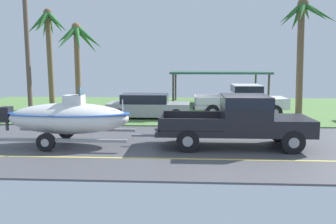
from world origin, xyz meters
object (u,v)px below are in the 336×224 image
(palm_tree_near_right, at_px, (48,33))
(parked_sedan_near, at_px, (148,107))
(pickup_truck_towing, at_px, (244,119))
(palm_tree_near_left, at_px, (302,30))
(carport_awning, at_px, (218,73))
(boat_on_trailer, at_px, (68,118))
(parked_pickup_background, at_px, (245,99))
(palm_tree_mid, at_px, (78,47))
(utility_pole, at_px, (27,34))

(palm_tree_near_right, bearing_deg, parked_sedan_near, -28.13)
(pickup_truck_towing, xyz_separation_m, palm_tree_near_left, (4.17, 7.17, 3.83))
(carport_awning, height_order, palm_tree_near_left, palm_tree_near_left)
(palm_tree_near_left, bearing_deg, boat_on_trailer, -146.30)
(pickup_truck_towing, height_order, carport_awning, carport_awning)
(palm_tree_near_right, bearing_deg, palm_tree_near_left, -11.21)
(parked_pickup_background, xyz_separation_m, parked_sedan_near, (-5.55, -1.05, -0.36))
(parked_pickup_background, height_order, palm_tree_near_right, palm_tree_near_right)
(carport_awning, bearing_deg, pickup_truck_towing, -90.64)
(palm_tree_near_left, distance_m, palm_tree_mid, 12.49)
(boat_on_trailer, height_order, utility_pole, utility_pole)
(boat_on_trailer, relative_size, parked_pickup_background, 1.08)
(palm_tree_near_right, bearing_deg, pickup_truck_towing, -42.18)
(boat_on_trailer, height_order, parked_sedan_near, boat_on_trailer)
(pickup_truck_towing, bearing_deg, utility_pole, 153.59)
(pickup_truck_towing, xyz_separation_m, boat_on_trailer, (-6.58, -0.00, -0.04))
(parked_pickup_background, relative_size, palm_tree_near_left, 0.82)
(pickup_truck_towing, distance_m, palm_tree_near_left, 9.13)
(parked_pickup_background, height_order, carport_awning, carport_awning)
(pickup_truck_towing, xyz_separation_m, carport_awning, (0.15, 13.37, 1.30))
(carport_awning, relative_size, utility_pole, 0.79)
(pickup_truck_towing, distance_m, boat_on_trailer, 6.58)
(palm_tree_near_left, relative_size, palm_tree_mid, 1.23)
(pickup_truck_towing, height_order, boat_on_trailer, boat_on_trailer)
(palm_tree_near_left, distance_m, palm_tree_near_right, 15.76)
(parked_sedan_near, height_order, utility_pole, utility_pole)
(palm_tree_near_left, height_order, palm_tree_mid, palm_tree_near_left)
(parked_pickup_background, distance_m, palm_tree_near_left, 4.84)
(carport_awning, relative_size, palm_tree_mid, 1.30)
(parked_pickup_background, relative_size, palm_tree_near_right, 0.82)
(carport_awning, bearing_deg, boat_on_trailer, -116.71)
(boat_on_trailer, relative_size, carport_awning, 0.85)
(parked_sedan_near, distance_m, palm_tree_near_left, 9.47)
(parked_pickup_background, relative_size, parked_sedan_near, 1.20)
(parked_sedan_near, xyz_separation_m, palm_tree_near_right, (-7.01, 3.75, 4.39))
(utility_pole, bearing_deg, boat_on_trailer, -53.45)
(pickup_truck_towing, height_order, parked_pickup_background, pickup_truck_towing)
(parked_sedan_near, bearing_deg, utility_pole, -167.89)
(boat_on_trailer, distance_m, parked_sedan_near, 6.89)
(parked_pickup_background, bearing_deg, utility_pole, -168.53)
(boat_on_trailer, xyz_separation_m, utility_pole, (-3.83, 5.17, 3.52))
(boat_on_trailer, bearing_deg, carport_awning, 63.29)
(palm_tree_near_right, bearing_deg, carport_awning, 15.36)
(palm_tree_near_left, relative_size, palm_tree_near_right, 0.99)
(carport_awning, xyz_separation_m, palm_tree_near_left, (4.02, -6.21, 2.53))
(palm_tree_near_left, bearing_deg, parked_sedan_near, -175.38)
(pickup_truck_towing, bearing_deg, parked_sedan_near, 123.45)
(palm_tree_mid, xyz_separation_m, utility_pole, (-2.12, -1.78, 0.54))
(parked_pickup_background, relative_size, utility_pole, 0.62)
(parked_sedan_near, relative_size, palm_tree_near_right, 0.68)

